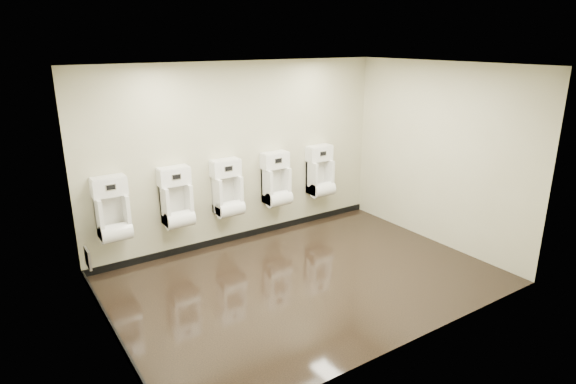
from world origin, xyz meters
name	(u,v)px	position (x,y,z in m)	size (l,w,h in m)	color
ground	(306,280)	(0.00, 0.00, 0.00)	(5.00, 3.50, 0.00)	black
ceiling	(308,66)	(0.00, 0.00, 2.80)	(5.00, 3.50, 0.00)	silver
back_wall	(241,154)	(0.00, 1.75, 1.40)	(5.00, 0.02, 2.80)	#BAB795
front_wall	(412,223)	(0.00, -1.75, 1.40)	(5.00, 0.02, 2.80)	#BAB795
left_wall	(101,220)	(-2.50, 0.00, 1.40)	(0.02, 3.50, 2.80)	#BAB795
right_wall	(439,155)	(2.50, 0.00, 1.40)	(0.02, 3.50, 2.80)	#BAB795
tile_overlay_left	(102,220)	(-2.50, 0.00, 1.40)	(0.01, 3.50, 2.80)	silver
skirting_back	(244,235)	(0.00, 1.74, 0.05)	(5.00, 0.02, 0.10)	black
skirting_left	(117,337)	(-2.49, 0.00, 0.05)	(0.02, 3.50, 0.10)	black
access_panel	(88,258)	(-2.48, 1.20, 0.50)	(0.04, 0.25, 0.25)	#9E9EA3
urinal_0	(113,214)	(-2.03, 1.60, 0.87)	(0.46, 0.35, 0.86)	white
urinal_1	(177,202)	(-1.14, 1.60, 0.87)	(0.46, 0.35, 0.86)	white
urinal_2	(228,192)	(-0.33, 1.60, 0.87)	(0.46, 0.35, 0.86)	white
urinal_3	(277,183)	(0.55, 1.60, 0.87)	(0.46, 0.35, 0.86)	white
urinal_4	(320,175)	(1.44, 1.60, 0.87)	(0.46, 0.35, 0.86)	white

